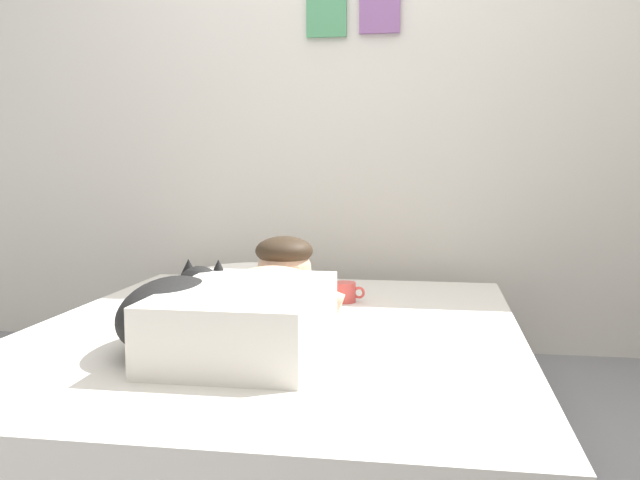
{
  "coord_description": "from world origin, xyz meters",
  "views": [
    {
      "loc": [
        0.37,
        -1.94,
        0.88
      ],
      "look_at": [
        -0.02,
        0.48,
        0.6
      ],
      "focal_mm": 39.2,
      "sensor_mm": 36.0,
      "label": 1
    }
  ],
  "objects_px": {
    "coffee_cup": "(344,292)",
    "bed": "(275,382)",
    "cell_phone": "(257,339)",
    "person_lying": "(259,304)",
    "pillow": "(255,277)",
    "dog": "(176,309)"
  },
  "relations": [
    {
      "from": "person_lying",
      "to": "cell_phone",
      "type": "distance_m",
      "value": 0.11
    },
    {
      "from": "person_lying",
      "to": "dog",
      "type": "xyz_separation_m",
      "value": [
        -0.22,
        -0.1,
        -0.0
      ]
    },
    {
      "from": "coffee_cup",
      "to": "bed",
      "type": "bearing_deg",
      "value": -111.01
    },
    {
      "from": "coffee_cup",
      "to": "pillow",
      "type": "bearing_deg",
      "value": 153.66
    },
    {
      "from": "person_lying",
      "to": "bed",
      "type": "bearing_deg",
      "value": 85.32
    },
    {
      "from": "pillow",
      "to": "cell_phone",
      "type": "xyz_separation_m",
      "value": [
        0.22,
        -0.81,
        -0.05
      ]
    },
    {
      "from": "person_lying",
      "to": "dog",
      "type": "distance_m",
      "value": 0.24
    },
    {
      "from": "bed",
      "to": "cell_phone",
      "type": "xyz_separation_m",
      "value": [
        -0.01,
        -0.18,
        0.18
      ]
    },
    {
      "from": "bed",
      "to": "dog",
      "type": "bearing_deg",
      "value": -132.68
    },
    {
      "from": "bed",
      "to": "dog",
      "type": "distance_m",
      "value": 0.44
    },
    {
      "from": "person_lying",
      "to": "cell_phone",
      "type": "xyz_separation_m",
      "value": [
        0.0,
        -0.03,
        -0.1
      ]
    },
    {
      "from": "bed",
      "to": "person_lying",
      "type": "height_order",
      "value": "person_lying"
    },
    {
      "from": "dog",
      "to": "coffee_cup",
      "type": "relative_size",
      "value": 4.6
    },
    {
      "from": "dog",
      "to": "pillow",
      "type": "bearing_deg",
      "value": 89.75
    },
    {
      "from": "cell_phone",
      "to": "coffee_cup",
      "type": "bearing_deg",
      "value": 73.66
    },
    {
      "from": "bed",
      "to": "person_lying",
      "type": "relative_size",
      "value": 2.15
    },
    {
      "from": "pillow",
      "to": "dog",
      "type": "bearing_deg",
      "value": -90.25
    },
    {
      "from": "coffee_cup",
      "to": "cell_phone",
      "type": "relative_size",
      "value": 0.89
    },
    {
      "from": "cell_phone",
      "to": "bed",
      "type": "bearing_deg",
      "value": 86.32
    },
    {
      "from": "bed",
      "to": "pillow",
      "type": "distance_m",
      "value": 0.72
    },
    {
      "from": "pillow",
      "to": "bed",
      "type": "bearing_deg",
      "value": -70.38
    },
    {
      "from": "coffee_cup",
      "to": "person_lying",
      "type": "bearing_deg",
      "value": -107.13
    }
  ]
}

